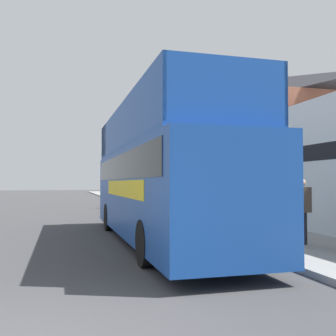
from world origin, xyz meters
TOP-DOWN VIEW (x-y plane):
  - ground_plane at (0.00, 21.00)m, footprint 144.00×144.00m
  - sidewalk at (7.18, 18.00)m, footprint 3.47×108.00m
  - brick_terrace_rear at (11.91, 18.61)m, footprint 6.00×16.79m
  - tour_bus at (3.68, 7.29)m, footprint 2.53×11.12m
  - parked_car_ahead_of_bus at (4.33, 14.67)m, footprint 1.93×4.63m
  - pedestrian_third at (7.11, 4.94)m, footprint 0.47×0.26m
  - lamp_post_nearest at (5.94, 5.32)m, footprint 0.35×0.35m
  - lamp_post_second at (5.88, 13.92)m, footprint 0.35×0.35m
  - lamp_post_third at (6.03, 22.51)m, footprint 0.35×0.35m

SIDE VIEW (x-z plane):
  - ground_plane at x=0.00m, z-range 0.00..0.00m
  - sidewalk at x=7.18m, z-range 0.00..0.14m
  - parked_car_ahead_of_bus at x=4.33m, z-range -0.04..1.48m
  - pedestrian_third at x=7.11m, z-range 0.32..2.10m
  - tour_bus at x=3.68m, z-range -0.24..3.84m
  - lamp_post_nearest at x=5.94m, z-range 1.00..5.45m
  - lamp_post_second at x=5.88m, z-range 1.04..5.84m
  - lamp_post_third at x=6.03m, z-range 1.07..6.11m
  - brick_terrace_rear at x=11.91m, z-range 0.00..8.34m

